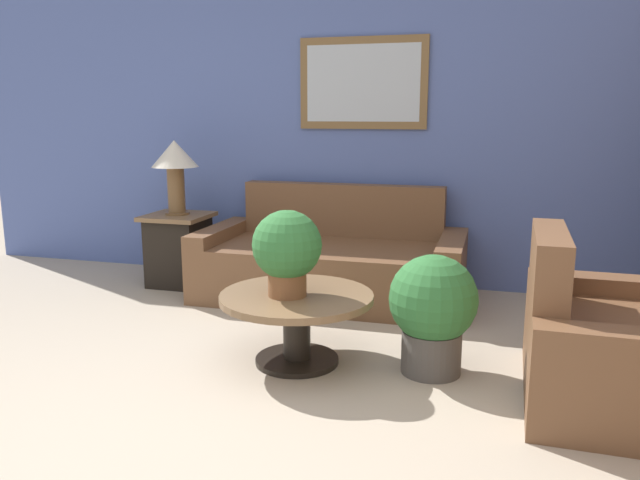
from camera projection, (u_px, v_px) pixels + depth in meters
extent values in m
plane|color=tan|center=(178.00, 448.00, 2.69)|extent=(20.00, 20.00, 0.00)
cube|color=#5166A8|center=(341.00, 127.00, 5.17)|extent=(7.00, 0.06, 2.60)
cube|color=brown|center=(363.00, 83.00, 5.01)|extent=(1.04, 0.03, 0.73)
cube|color=#B2BCC6|center=(363.00, 83.00, 5.00)|extent=(0.92, 0.01, 0.61)
cube|color=brown|center=(330.00, 272.00, 4.82)|extent=(1.65, 0.97, 0.42)
cube|color=brown|center=(343.00, 210.00, 5.11)|extent=(1.65, 0.16, 0.42)
cube|color=brown|center=(221.00, 258.00, 5.05)|extent=(0.18, 0.97, 0.52)
cube|color=brown|center=(451.00, 274.00, 4.56)|extent=(0.18, 0.97, 0.52)
cube|color=brown|center=(621.00, 361.00, 3.09)|extent=(0.91, 0.79, 0.42)
cube|color=brown|center=(549.00, 273.00, 3.11)|extent=(0.18, 0.78, 0.42)
cube|color=brown|center=(639.00, 392.00, 2.63)|extent=(0.89, 0.20, 0.52)
cube|color=brown|center=(608.00, 321.00, 3.52)|extent=(0.89, 0.20, 0.52)
cylinder|color=black|center=(297.00, 360.00, 3.61)|extent=(0.48, 0.48, 0.03)
cylinder|color=black|center=(297.00, 329.00, 3.57)|extent=(0.16, 0.16, 0.34)
cylinder|color=brown|center=(297.00, 297.00, 3.53)|extent=(0.88, 0.88, 0.04)
cube|color=black|center=(179.00, 252.00, 5.20)|extent=(0.43, 0.43, 0.56)
cube|color=brown|center=(177.00, 216.00, 5.14)|extent=(0.50, 0.50, 0.03)
cylinder|color=brown|center=(177.00, 213.00, 5.14)|extent=(0.20, 0.20, 0.02)
cylinder|color=brown|center=(176.00, 190.00, 5.10)|extent=(0.14, 0.14, 0.37)
cone|color=beige|center=(175.00, 154.00, 5.04)|extent=(0.38, 0.38, 0.21)
cylinder|color=brown|center=(287.00, 283.00, 3.48)|extent=(0.22, 0.22, 0.14)
sphere|color=#2D6B33|center=(287.00, 245.00, 3.44)|extent=(0.39, 0.39, 0.39)
cylinder|color=#4C4742|center=(431.00, 351.00, 3.45)|extent=(0.33, 0.33, 0.24)
sphere|color=#2D6B33|center=(433.00, 299.00, 3.39)|extent=(0.49, 0.49, 0.49)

